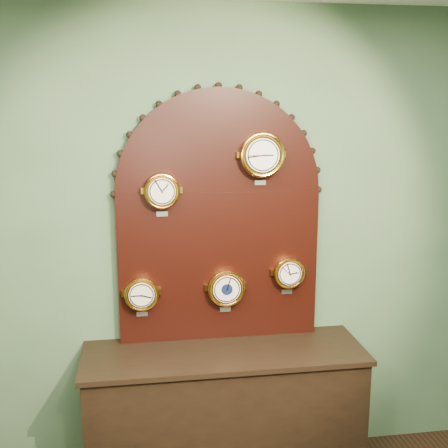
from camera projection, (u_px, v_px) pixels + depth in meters
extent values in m
plane|color=#486545|center=(218.00, 245.00, 3.45)|extent=(4.00, 0.00, 4.00)
cube|color=black|center=(225.00, 418.00, 3.40)|extent=(1.60, 0.50, 0.80)
cube|color=black|center=(219.00, 266.00, 3.43)|extent=(1.20, 0.06, 0.90)
cylinder|color=black|center=(219.00, 192.00, 3.34)|extent=(1.20, 0.06, 1.20)
cylinder|color=gold|center=(162.00, 191.00, 3.23)|extent=(0.19, 0.08, 0.19)
torus|color=gold|center=(162.00, 191.00, 3.19)|extent=(0.20, 0.02, 0.20)
cylinder|color=beige|center=(162.00, 192.00, 3.19)|extent=(0.15, 0.01, 0.15)
cube|color=#B4B4BB|center=(162.00, 214.00, 3.28)|extent=(0.06, 0.01, 0.03)
cylinder|color=gold|center=(261.00, 155.00, 3.27)|extent=(0.24, 0.08, 0.24)
torus|color=gold|center=(263.00, 155.00, 3.24)|extent=(0.26, 0.02, 0.26)
cylinder|color=white|center=(263.00, 155.00, 3.23)|extent=(0.19, 0.01, 0.19)
cube|color=#B4B4BB|center=(260.00, 183.00, 3.33)|extent=(0.07, 0.01, 0.03)
cylinder|color=gold|center=(141.00, 293.00, 3.33)|extent=(0.19, 0.08, 0.19)
torus|color=gold|center=(142.00, 295.00, 3.30)|extent=(0.20, 0.02, 0.20)
cylinder|color=beige|center=(142.00, 295.00, 3.29)|extent=(0.15, 0.01, 0.15)
cube|color=#B4B4BB|center=(142.00, 314.00, 3.38)|extent=(0.07, 0.01, 0.03)
cylinder|color=gold|center=(226.00, 287.00, 3.40)|extent=(0.21, 0.08, 0.21)
torus|color=gold|center=(227.00, 289.00, 3.37)|extent=(0.22, 0.02, 0.22)
cylinder|color=beige|center=(227.00, 289.00, 3.37)|extent=(0.17, 0.01, 0.17)
cube|color=#B4B4BB|center=(225.00, 309.00, 3.46)|extent=(0.07, 0.01, 0.03)
cylinder|color=#0D1639|center=(227.00, 290.00, 3.36)|extent=(0.07, 0.00, 0.07)
cylinder|color=gold|center=(288.00, 272.00, 3.44)|extent=(0.17, 0.08, 0.17)
torus|color=gold|center=(290.00, 274.00, 3.41)|extent=(0.19, 0.02, 0.19)
cylinder|color=white|center=(290.00, 274.00, 3.41)|extent=(0.14, 0.01, 0.14)
cube|color=#B4B4BB|center=(287.00, 292.00, 3.49)|extent=(0.06, 0.01, 0.03)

